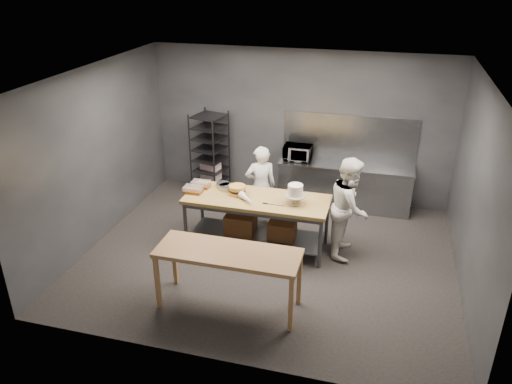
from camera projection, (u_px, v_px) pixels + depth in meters
ground at (269, 255)px, 8.37m from camera, size 6.00×6.00×0.00m
back_wall at (299, 126)px, 9.92m from camera, size 6.00×0.04×3.00m
work_table at (257, 216)px, 8.42m from camera, size 2.40×0.90×0.92m
near_counter at (228, 257)px, 6.83m from camera, size 2.00×0.70×0.90m
back_counter at (344, 186)px, 9.85m from camera, size 2.60×0.60×0.90m
splashback_panel at (349, 138)px, 9.73m from camera, size 2.60×0.02×0.90m
speed_rack at (210, 155)px, 10.25m from camera, size 0.73×0.76×1.75m
chef_behind at (261, 187)px, 9.03m from camera, size 0.67×0.57×1.55m
chef_right at (350, 207)px, 8.11m from camera, size 0.67×0.84×1.70m
microwave at (297, 153)px, 9.82m from camera, size 0.54×0.37×0.30m
frosted_cake_stand at (295, 192)px, 7.97m from camera, size 0.34×0.34×0.34m
layer_cake at (237, 190)px, 8.35m from camera, size 0.28×0.28×0.16m
cake_pans at (225, 186)px, 8.60m from camera, size 0.34×0.32×0.07m
piping_bag at (247, 199)px, 8.09m from camera, size 0.35×0.36×0.12m
offset_spatula at (271, 204)px, 8.04m from camera, size 0.36×0.02×0.02m
pastry_clamshells at (197, 187)px, 8.53m from camera, size 0.36×0.45×0.11m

